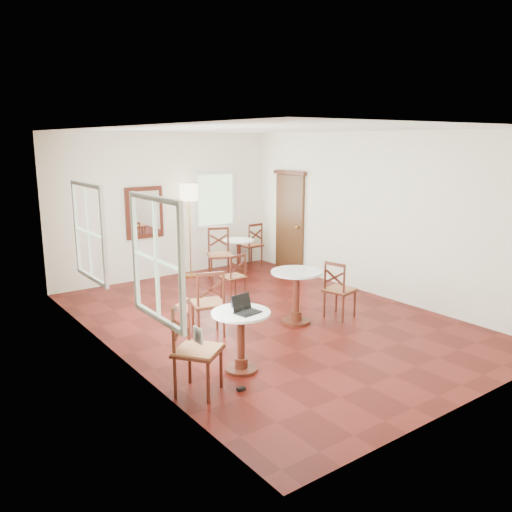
{
  "coord_description": "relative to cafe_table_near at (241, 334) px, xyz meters",
  "views": [
    {
      "loc": [
        -4.89,
        -6.38,
        2.84
      ],
      "look_at": [
        0.0,
        0.3,
        1.0
      ],
      "focal_mm": 36.66,
      "sensor_mm": 36.0,
      "label": 1
    }
  ],
  "objects": [
    {
      "name": "cafe_table_near",
      "position": [
        0.0,
        0.0,
        0.0
      ],
      "size": [
        0.74,
        0.74,
        0.78
      ],
      "color": "#4F2013",
      "rests_on": "ground"
    },
    {
      "name": "water_glass",
      "position": [
        0.01,
        -0.0,
        0.34
      ],
      "size": [
        0.05,
        0.05,
        0.09
      ],
      "primitive_type": "cylinder",
      "color": "white",
      "rests_on": "cafe_table_near"
    },
    {
      "name": "floor_lamp",
      "position": [
        1.79,
        4.48,
        1.17
      ],
      "size": [
        0.38,
        0.38,
        1.96
      ],
      "color": "#BF8C3F",
      "rests_on": "ground"
    },
    {
      "name": "laptop",
      "position": [
        0.03,
        -0.05,
        0.35
      ],
      "size": [
        0.33,
        0.29,
        0.21
      ],
      "rotation": [
        0.0,
        0.0,
        0.17
      ],
      "color": "black",
      "rests_on": "cafe_table_near"
    },
    {
      "name": "ground",
      "position": [
        1.43,
        1.33,
        -0.48
      ],
      "size": [
        7.0,
        7.0,
        0.0
      ],
      "primitive_type": "plane",
      "color": "#57130E",
      "rests_on": "ground"
    },
    {
      "name": "cafe_table_mid",
      "position": [
        1.71,
        0.94,
        0.04
      ],
      "size": [
        0.8,
        0.8,
        0.85
      ],
      "color": "#4F2013",
      "rests_on": "ground"
    },
    {
      "name": "room_shell",
      "position": [
        1.37,
        1.6,
        1.41
      ],
      "size": [
        5.02,
        7.02,
        3.01
      ],
      "color": "white",
      "rests_on": "ground"
    },
    {
      "name": "navy_mug",
      "position": [
        0.04,
        0.21,
        0.34
      ],
      "size": [
        0.11,
        0.07,
        0.08
      ],
      "color": "black",
      "rests_on": "cafe_table_near"
    },
    {
      "name": "cafe_table_back",
      "position": [
        2.81,
        4.16,
        -0.03
      ],
      "size": [
        0.69,
        0.69,
        0.72
      ],
      "color": "#4F2013",
      "rests_on": "ground"
    },
    {
      "name": "chair_near_b",
      "position": [
        -0.75,
        -0.17,
        0.05
      ],
      "size": [
        0.68,
        0.68,
        1.06
      ],
      "rotation": [
        0.0,
        0.0,
        0.64
      ],
      "color": "#4F2013",
      "rests_on": "ground"
    },
    {
      "name": "mouse",
      "position": [
        0.02,
        -0.01,
        0.31
      ],
      "size": [
        0.09,
        0.07,
        0.03
      ],
      "primitive_type": "ellipsoid",
      "rotation": [
        0.0,
        0.0,
        -0.22
      ],
      "color": "black",
      "rests_on": "cafe_table_near"
    },
    {
      "name": "chair_mid_b",
      "position": [
        2.44,
        0.73,
        -0.01
      ],
      "size": [
        0.52,
        0.52,
        0.95
      ],
      "rotation": [
        0.0,
        0.0,
        1.79
      ],
      "color": "#4F2013",
      "rests_on": "ground"
    },
    {
      "name": "chair_near_a",
      "position": [
        0.3,
        1.29,
        0.02
      ],
      "size": [
        0.58,
        0.58,
        1.01
      ],
      "rotation": [
        0.0,
        0.0,
        2.85
      ],
      "color": "#4F2013",
      "rests_on": "ground"
    },
    {
      "name": "chair_mid_a",
      "position": [
        1.63,
        2.59,
        -0.06
      ],
      "size": [
        0.39,
        0.39,
        0.84
      ],
      "rotation": [
        0.0,
        0.0,
        3.15
      ],
      "color": "#4F2013",
      "rests_on": "ground"
    },
    {
      "name": "chair_back_b",
      "position": [
        2.15,
        3.9,
        0.05
      ],
      "size": [
        0.66,
        0.66,
        1.08
      ],
      "rotation": [
        0.0,
        0.0,
        -0.43
      ],
      "color": "#4F2013",
      "rests_on": "ground"
    },
    {
      "name": "chair_back_a",
      "position": [
        3.37,
        4.49,
        0.02
      ],
      "size": [
        0.5,
        0.5,
        1.0
      ],
      "rotation": [
        0.0,
        0.0,
        3.22
      ],
      "color": "#4F2013",
      "rests_on": "ground"
    },
    {
      "name": "power_adapter",
      "position": [
        -0.31,
        -0.45,
        -0.46
      ],
      "size": [
        0.1,
        0.06,
        0.04
      ],
      "primitive_type": "cube",
      "color": "black",
      "rests_on": "ground"
    }
  ]
}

